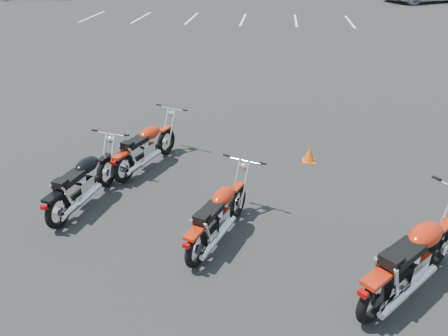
# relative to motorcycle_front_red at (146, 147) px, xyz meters

# --- Properties ---
(ground) EXTENTS (120.00, 120.00, 0.00)m
(ground) POSITION_rel_motorcycle_front_red_xyz_m (1.52, -1.67, -0.46)
(ground) COLOR black
(ground) RESTS_ON ground
(motorcycle_front_red) EXTENTS (1.15, 2.01, 1.00)m
(motorcycle_front_red) POSITION_rel_motorcycle_front_red_xyz_m (0.00, 0.00, 0.00)
(motorcycle_front_red) COLOR black
(motorcycle_front_red) RESTS_ON ground
(motorcycle_second_black) EXTENTS (0.89, 2.05, 1.01)m
(motorcycle_second_black) POSITION_rel_motorcycle_front_red_xyz_m (-0.69, -1.52, 0.00)
(motorcycle_second_black) COLOR black
(motorcycle_second_black) RESTS_ON ground
(motorcycle_third_red) EXTENTS (1.08, 1.99, 0.99)m
(motorcycle_third_red) POSITION_rel_motorcycle_front_red_xyz_m (1.77, -2.22, -0.01)
(motorcycle_third_red) COLOR black
(motorcycle_third_red) RESTS_ON ground
(motorcycle_rear_red) EXTENTS (1.96, 2.04, 1.17)m
(motorcycle_rear_red) POSITION_rel_motorcycle_front_red_xyz_m (4.42, -3.05, 0.07)
(motorcycle_rear_red) COLOR black
(motorcycle_rear_red) RESTS_ON ground
(training_cone_near) EXTENTS (0.27, 0.27, 0.32)m
(training_cone_near) POSITION_rel_motorcycle_front_red_xyz_m (3.32, 0.67, -0.30)
(training_cone_near) COLOR #E54F0C
(training_cone_near) RESTS_ON ground
(parking_line_stripes) EXTENTS (15.12, 4.00, 0.01)m
(parking_line_stripes) POSITION_rel_motorcycle_front_red_xyz_m (-0.98, 18.33, -0.45)
(parking_line_stripes) COLOR silver
(parking_line_stripes) RESTS_ON ground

